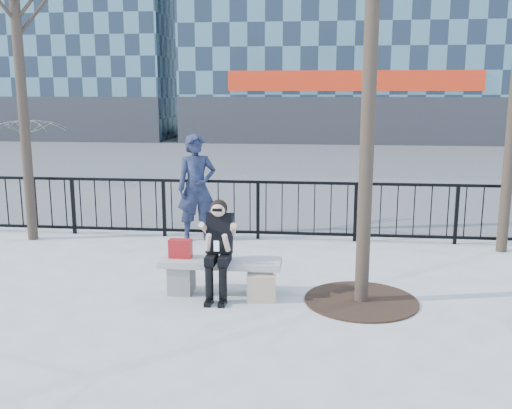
# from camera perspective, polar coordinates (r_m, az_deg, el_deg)

# --- Properties ---
(ground) EXTENTS (120.00, 120.00, 0.00)m
(ground) POSITION_cam_1_polar(r_m,az_deg,el_deg) (7.96, -3.52, -8.86)
(ground) COLOR gray
(ground) RESTS_ON ground
(street_surface) EXTENTS (60.00, 23.00, 0.01)m
(street_surface) POSITION_cam_1_polar(r_m,az_deg,el_deg) (22.57, 2.88, 4.38)
(street_surface) COLOR #474747
(street_surface) RESTS_ON ground
(railing) EXTENTS (14.00, 0.06, 1.10)m
(railing) POSITION_cam_1_polar(r_m,az_deg,el_deg) (10.67, -0.87, -0.51)
(railing) COLOR black
(railing) RESTS_ON ground
(tree_grate) EXTENTS (1.50, 1.50, 0.02)m
(tree_grate) POSITION_cam_1_polar(r_m,az_deg,el_deg) (7.79, 10.46, -9.43)
(tree_grate) COLOR black
(tree_grate) RESTS_ON ground
(bench_main) EXTENTS (1.65, 0.46, 0.49)m
(bench_main) POSITION_cam_1_polar(r_m,az_deg,el_deg) (7.86, -3.55, -6.80)
(bench_main) COLOR slate
(bench_main) RESTS_ON ground
(seated_woman) EXTENTS (0.50, 0.64, 1.34)m
(seated_woman) POSITION_cam_1_polar(r_m,az_deg,el_deg) (7.61, -3.79, -4.54)
(seated_woman) COLOR black
(seated_woman) RESTS_ON ground
(handbag) EXTENTS (0.31, 0.15, 0.26)m
(handbag) POSITION_cam_1_polar(r_m,az_deg,el_deg) (7.90, -7.57, -4.39)
(handbag) COLOR #A41415
(handbag) RESTS_ON bench_main
(shopping_bag) EXTENTS (0.39, 0.17, 0.36)m
(shopping_bag) POSITION_cam_1_polar(r_m,az_deg,el_deg) (7.59, 0.54, -8.43)
(shopping_bag) COLOR beige
(shopping_bag) RESTS_ON ground
(standing_man) EXTENTS (0.84, 0.71, 1.97)m
(standing_man) POSITION_cam_1_polar(r_m,az_deg,el_deg) (10.52, -5.96, 1.65)
(standing_man) COLOR black
(standing_man) RESTS_ON ground
(vendor_umbrella) EXTENTS (2.67, 2.70, 2.05)m
(vendor_umbrella) POSITION_cam_1_polar(r_m,az_deg,el_deg) (17.28, -21.80, 4.84)
(vendor_umbrella) COLOR yellow
(vendor_umbrella) RESTS_ON ground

